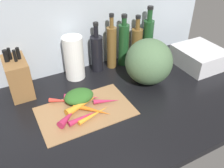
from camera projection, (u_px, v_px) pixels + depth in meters
ground_plane at (101, 110)px, 110.38cm from camera, size 170.00×80.00×3.00cm
wall_back at (66, 17)px, 120.25cm from camera, size 170.00×3.00×60.00cm
cutting_board at (85, 111)px, 107.14cm from camera, size 41.20×25.66×0.80cm
carrot_0 at (82, 104)px, 107.48cm from camera, size 17.56×8.56×3.58cm
carrot_1 at (82, 98)px, 111.45cm from camera, size 15.84×10.49×3.52cm
carrot_2 at (107, 101)px, 110.37cm from camera, size 11.92×6.54×2.28cm
carrot_3 at (68, 117)px, 100.58cm from camera, size 10.62×9.29×3.51cm
carrot_4 at (92, 110)px, 105.10cm from camera, size 13.94×14.90×2.60cm
carrot_5 at (60, 101)px, 110.73cm from camera, size 10.00×7.32×2.10cm
carrot_6 at (94, 114)px, 103.10cm from camera, size 15.98×5.82×2.02cm
carrot_7 at (83, 118)px, 101.13cm from camera, size 13.30×4.66×2.52cm
carrot_greens_pile at (79, 96)px, 110.35cm from camera, size 13.63×10.48×5.77cm
winter_squash at (149, 62)px, 120.53cm from camera, size 23.76×23.63×23.15cm
knife_block at (18, 77)px, 113.40cm from camera, size 9.95×17.00×23.64cm
paper_towel_roll at (74, 58)px, 124.00cm from camera, size 10.26×10.26×22.94cm
bottle_0 at (97, 53)px, 130.76cm from camera, size 6.74×6.74×27.48cm
bottle_1 at (112, 47)px, 132.42cm from camera, size 5.43×5.43×30.80cm
bottle_2 at (124, 44)px, 135.02cm from camera, size 6.02×6.02×29.31cm
bottle_3 at (137, 43)px, 141.48cm from camera, size 6.50×6.50×26.63cm
bottle_4 at (148, 37)px, 142.18cm from camera, size 6.13×6.13×30.82cm
dish_rack at (199, 57)px, 137.86cm from camera, size 23.18×25.21×10.36cm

